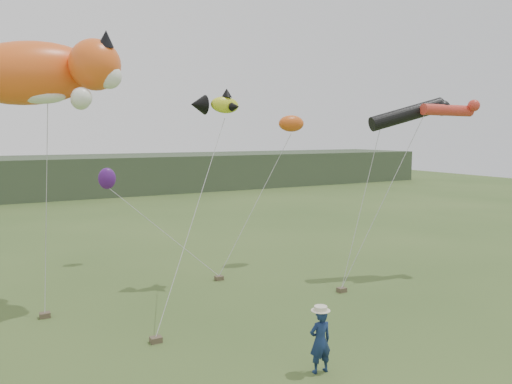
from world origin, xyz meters
The scene contains 8 objects.
ground centered at (0.00, 0.00, 0.00)m, with size 120.00×120.00×0.00m, color #385123.
headland centered at (-3.11, 44.69, 1.92)m, with size 90.00×13.00×4.00m.
festival_attendant centered at (0.22, -1.09, 0.88)m, with size 0.64×0.42×1.77m, color #14264D.
sandbag_anchors centered at (-2.09, 5.14, 0.09)m, with size 13.36×5.41×0.18m.
cat_kite centered at (-5.35, 8.14, 8.64)m, with size 6.58×3.51×2.92m.
fish_kite centered at (1.11, 7.71, 7.66)m, with size 2.10×1.42×1.10m.
tube_kites centered at (9.99, 4.57, 7.41)m, with size 4.94×2.25×1.54m.
misc_kites centered at (2.90, 10.85, 5.93)m, with size 9.22×4.83×3.62m.
Camera 1 is at (-7.48, -11.56, 6.44)m, focal length 35.00 mm.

